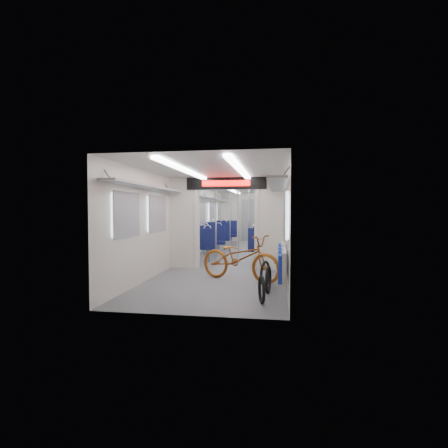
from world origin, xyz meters
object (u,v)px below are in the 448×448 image
at_px(bike_hoop_c, 265,275).
at_px(seat_bay_near_right, 266,241).
at_px(bike_hoop_b, 268,281).
at_px(bike_hoop_a, 262,291).
at_px(seat_bay_near_left, 206,241).
at_px(flip_bench, 282,261).
at_px(stanchion_near_left, 216,222).
at_px(bicycle, 240,258).
at_px(seat_bay_far_left, 222,233).
at_px(stanchion_far_left, 230,220).
at_px(stanchion_far_right, 249,220).
at_px(stanchion_near_right, 238,223).
at_px(seat_bay_far_right, 269,234).

bearing_deg(bike_hoop_c, seat_bay_near_right, 91.69).
bearing_deg(bike_hoop_b, bike_hoop_a, -97.09).
xyz_separation_m(bike_hoop_b, seat_bay_near_left, (-2.05, 4.48, 0.30)).
bearing_deg(flip_bench, stanchion_near_left, 119.50).
xyz_separation_m(bicycle, bike_hoop_c, (0.55, -0.47, -0.26)).
relative_size(flip_bench, seat_bay_near_right, 0.99).
distance_m(bike_hoop_c, stanchion_near_left, 3.12).
xyz_separation_m(seat_bay_far_left, stanchion_near_left, (0.54, -4.47, 0.58)).
bearing_deg(seat_bay_near_right, bike_hoop_b, -87.54).
height_order(stanchion_far_left, stanchion_far_right, same).
relative_size(flip_bench, stanchion_far_left, 0.91).
relative_size(bike_hoop_a, seat_bay_far_left, 0.20).
bearing_deg(stanchion_near_right, seat_bay_near_left, 128.85).
distance_m(bike_hoop_c, stanchion_far_right, 5.68).
bearing_deg(flip_bench, bicycle, 132.16).
relative_size(bicycle, bike_hoop_b, 3.70).
xyz_separation_m(bike_hoop_c, stanchion_near_right, (-0.82, 2.45, 0.92)).
distance_m(seat_bay_near_left, seat_bay_far_right, 3.89).
bearing_deg(bike_hoop_b, bike_hoop_c, 97.27).
distance_m(stanchion_far_left, stanchion_far_right, 0.67).
bearing_deg(bicycle, flip_bench, -112.69).
distance_m(bike_hoop_b, seat_bay_near_right, 4.32).
height_order(flip_bench, stanchion_near_right, stanchion_near_right).
bearing_deg(seat_bay_near_right, seat_bay_far_left, 119.00).
relative_size(seat_bay_far_left, stanchion_far_left, 0.99).
distance_m(seat_bay_far_left, seat_bay_far_right, 1.88).
height_order(bicycle, stanchion_near_right, stanchion_near_right).
bearing_deg(stanchion_far_left, stanchion_near_left, -89.95).
bearing_deg(bicycle, seat_bay_near_left, 47.89).
bearing_deg(bike_hoop_c, bike_hoop_a, -90.43).
distance_m(seat_bay_near_right, stanchion_near_right, 1.57).
relative_size(seat_bay_near_left, stanchion_near_right, 0.86).
bearing_deg(seat_bay_near_left, seat_bay_near_right, -5.50).
bearing_deg(stanchion_near_left, bike_hoop_c, -61.21).
relative_size(bike_hoop_b, seat_bay_far_left, 0.22).
bearing_deg(bike_hoop_c, seat_bay_near_left, 116.96).
relative_size(stanchion_near_right, stanchion_far_right, 1.00).
height_order(flip_bench, stanchion_far_right, stanchion_far_right).
bearing_deg(seat_bay_near_left, bike_hoop_c, -63.04).
relative_size(bicycle, stanchion_far_right, 0.81).
xyz_separation_m(flip_bench, bike_hoop_a, (-0.32, -0.80, -0.38)).
bearing_deg(stanchion_far_right, seat_bay_near_right, -70.09).
xyz_separation_m(seat_bay_far_right, stanchion_far_right, (-0.67, -1.75, 0.60)).
relative_size(bicycle, stanchion_near_right, 0.81).
height_order(bike_hoop_a, bike_hoop_c, bike_hoop_c).
xyz_separation_m(bike_hoop_a, seat_bay_near_right, (-0.10, 4.98, 0.34)).
height_order(seat_bay_far_left, stanchion_far_left, stanchion_far_left).
bearing_deg(bicycle, stanchion_near_left, 47.72).
relative_size(bicycle, stanchion_near_left, 0.81).
relative_size(bike_hoop_c, seat_bay_near_left, 0.26).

